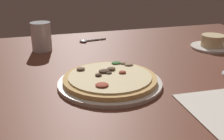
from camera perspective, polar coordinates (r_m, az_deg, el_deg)
The scene contains 5 objects.
dining_table at distance 81.34cm, azimuth 0.38°, elevation -2.55°, with size 150.00×110.00×4.00cm, color brown.
pizza_main at distance 74.58cm, azimuth -0.42°, elevation -2.08°, with size 27.23×27.23×3.39cm.
ramekin_on_saucer at distance 113.32cm, azimuth 19.43°, elevation 5.09°, with size 15.74×15.74×5.00cm.
water_glass at distance 106.27cm, azimuth -13.92°, elevation 6.21°, with size 7.11×7.11×10.31cm.
spoon at distance 116.73cm, azimuth -5.11°, elevation 5.88°, with size 11.55×4.33×1.00cm.
Camera 1 is at (-21.98, -71.47, 34.03)cm, focal length 45.79 mm.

